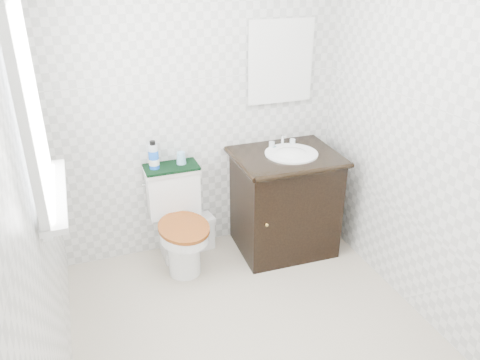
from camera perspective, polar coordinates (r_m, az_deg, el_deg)
floor at (r=3.10m, az=2.16°, el=-18.64°), size 2.40×2.40×0.00m
wall_back at (r=3.49m, az=-4.98°, el=9.53°), size 2.40×0.00×2.40m
wall_front at (r=1.54m, az=20.42°, el=-14.75°), size 2.40×0.00×2.40m
wall_left at (r=2.27m, az=-23.97°, el=-1.73°), size 0.00×2.40×2.40m
wall_right at (r=2.99m, az=22.56°, el=4.88°), size 0.00×2.40×2.40m
window at (r=2.39m, az=-24.54°, el=8.50°), size 0.02×0.70×0.90m
mirror at (r=3.62m, az=4.93°, el=14.18°), size 0.50×0.02×0.60m
toilet at (r=3.58m, az=-7.54°, el=-5.39°), size 0.41×0.63×0.75m
vanity at (r=3.71m, az=5.41°, el=-2.27°), size 0.78×0.67×0.92m
trash_bin at (r=3.82m, az=-4.71°, el=-6.32°), size 0.21×0.18×0.28m
towel at (r=3.49m, az=-8.38°, el=1.58°), size 0.40×0.22×0.02m
mouthwash_bottle at (r=3.43m, az=-10.49°, el=2.90°), size 0.07×0.07×0.21m
cup at (r=3.50m, az=-7.19°, el=2.69°), size 0.07×0.07×0.09m
soap_bar at (r=3.63m, az=4.13°, el=4.01°), size 0.06×0.04×0.02m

